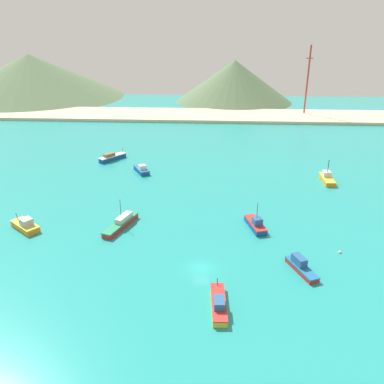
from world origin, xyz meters
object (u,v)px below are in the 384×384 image
Objects in this scene: fishing_boat_5 at (301,266)px; fishing_boat_6 at (112,157)px; fishing_boat_0 at (327,178)px; fishing_boat_1 at (121,223)px; radio_tower at (307,81)px; buoy_0 at (340,252)px; fishing_boat_2 at (25,225)px; fishing_boat_4 at (142,170)px; fishing_boat_7 at (219,304)px; fishing_boat_10 at (256,224)px.

fishing_boat_5 is 71.25m from fishing_boat_6.
fishing_boat_0 is at bearing 70.73° from fishing_boat_5.
fishing_boat_1 is 1.40× the size of fishing_boat_5.
buoy_0 is at bearing -97.84° from radio_tower.
fishing_boat_0 is at bearing -96.77° from radio_tower.
fishing_boat_2 is 132.71m from radio_tower.
buoy_0 is (41.28, -7.45, -0.70)m from fishing_boat_1.
fishing_boat_4 is 0.79× the size of fishing_boat_7.
fishing_boat_0 is 35.83m from buoy_0.
fishing_boat_7 is at bearing -142.98° from fishing_boat_5.
fishing_boat_5 is at bearing -50.62° from fishing_boat_6.
buoy_0 is (14.32, -8.50, -0.75)m from fishing_boat_10.
fishing_boat_1 is 26.99m from fishing_boat_10.
fishing_boat_0 reaches higher than buoy_0.
fishing_boat_4 is (17.44, 33.66, -0.08)m from fishing_boat_2.
fishing_boat_4 is at bearing 92.53° from fishing_boat_1.
fishing_boat_6 is at bearing 167.02° from fishing_boat_0.
fishing_boat_1 is at bearing 157.82° from fishing_boat_5.
fishing_boat_2 is 11.91× the size of buoy_0.
fishing_boat_4 reaches higher than fishing_boat_7.
fishing_boat_4 is 0.85× the size of fishing_boat_6.
fishing_boat_0 is 13.28× the size of buoy_0.
radio_tower is (9.28, 78.18, 14.03)m from fishing_boat_0.
fishing_boat_10 reaches higher than fishing_boat_4.
fishing_boat_5 is at bearing -22.18° from fishing_boat_1.
radio_tower is at bearing 78.77° from fishing_boat_5.
radio_tower reaches higher than fishing_boat_7.
fishing_boat_1 is 0.37× the size of radio_tower.
radio_tower is (37.38, 129.79, 14.14)m from fishing_boat_7.
fishing_boat_4 is 41.66m from fishing_boat_10.
fishing_boat_1 is at bearing -149.72° from fishing_boat_0.
fishing_boat_2 is 60.37m from buoy_0.
fishing_boat_6 reaches higher than fishing_boat_5.
radio_tower is (56.90, 105.98, 14.08)m from fishing_boat_1.
fishing_boat_5 is at bearing -143.20° from buoy_0.
fishing_boat_10 reaches higher than fishing_boat_2.
buoy_0 is at bearing -100.18° from fishing_boat_0.
fishing_boat_0 reaches higher than fishing_boat_5.
fishing_boat_6 is (-12.04, 41.55, 0.06)m from fishing_boat_1.
buoy_0 is at bearing 36.80° from fishing_boat_5.
fishing_boat_5 is at bearing -52.53° from fishing_boat_4.
fishing_boat_0 is 0.91× the size of fishing_boat_7.
radio_tower reaches higher than fishing_boat_5.
radio_tower reaches higher than fishing_boat_6.
fishing_boat_2 is at bearing -98.86° from fishing_boat_6.
fishing_boat_1 is at bearing -87.47° from fishing_boat_4.
fishing_boat_2 is 44.17m from fishing_boat_6.
fishing_boat_10 reaches higher than fishing_boat_7.
fishing_boat_5 is at bearing 37.02° from fishing_boat_7.
fishing_boat_2 reaches higher than fishing_boat_4.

